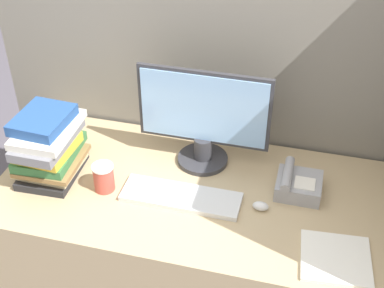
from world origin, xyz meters
TOP-DOWN VIEW (x-y plane):
  - cubicle_panel_rear at (0.00, 0.78)m, footprint 1.90×0.04m
  - desk at (0.00, 0.37)m, footprint 1.50×0.74m
  - monitor at (0.01, 0.56)m, footprint 0.53×0.21m
  - keyboard at (-0.01, 0.31)m, footprint 0.45×0.14m
  - mouse at (0.29, 0.33)m, footprint 0.06×0.04m
  - coffee_cup at (-0.31, 0.30)m, footprint 0.08×0.08m
  - book_stack at (-0.55, 0.33)m, footprint 0.25×0.32m
  - desk_telephone at (0.41, 0.46)m, footprint 0.17×0.18m
  - paper_pile at (0.57, 0.15)m, footprint 0.25×0.24m

SIDE VIEW (x-z plane):
  - desk at x=0.00m, z-range 0.00..0.72m
  - paper_pile at x=0.57m, z-range 0.72..0.74m
  - keyboard at x=-0.01m, z-range 0.72..0.74m
  - mouse at x=0.29m, z-range 0.72..0.76m
  - desk_telephone at x=0.41m, z-range 0.71..0.81m
  - coffee_cup at x=-0.31m, z-range 0.73..0.84m
  - book_stack at x=-0.55m, z-range 0.72..1.00m
  - cubicle_panel_rear at x=0.00m, z-range 0.00..1.74m
  - monitor at x=0.01m, z-range 0.72..1.13m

